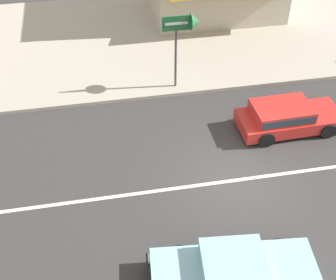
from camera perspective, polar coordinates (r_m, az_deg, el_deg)
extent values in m
plane|color=#383535|center=(15.86, 8.44, -4.85)|extent=(160.00, 160.00, 0.00)
cube|color=silver|center=(15.86, 8.45, -4.84)|extent=(50.40, 0.14, 0.01)
cube|color=#ADA393|center=(23.68, 1.21, 12.69)|extent=(68.00, 10.00, 0.15)
cube|color=red|center=(18.03, 14.58, 2.38)|extent=(3.89, 1.69, 0.48)
cube|color=red|center=(17.60, 13.70, 3.43)|extent=(2.15, 1.49, 0.46)
cube|color=#28333D|center=(17.60, 13.70, 3.43)|extent=(2.07, 1.52, 0.29)
cube|color=white|center=(19.21, 19.28, 4.32)|extent=(0.09, 0.24, 0.14)
cylinder|color=black|center=(19.12, 16.91, 3.94)|extent=(0.61, 0.23, 0.60)
cylinder|color=black|center=(18.11, 18.89, 1.10)|extent=(0.61, 0.23, 0.60)
cylinder|color=black|center=(18.19, 10.19, 3.13)|extent=(0.61, 0.23, 0.60)
cylinder|color=black|center=(17.12, 11.88, 0.09)|extent=(0.61, 0.23, 0.60)
cube|color=#93C6D6|center=(13.06, 8.03, -15.80)|extent=(4.55, 2.08, 0.48)
cube|color=#93C6D6|center=(12.68, 7.97, -14.70)|extent=(1.79, 1.64, 0.42)
cube|color=#28333D|center=(12.68, 7.97, -14.70)|extent=(1.73, 1.66, 0.27)
cube|color=white|center=(13.09, -2.29, -14.24)|extent=(0.10, 0.25, 0.14)
cylinder|color=black|center=(13.41, 1.46, -13.80)|extent=(0.62, 0.28, 0.60)
cylinder|color=black|center=(13.88, 13.04, -12.71)|extent=(0.62, 0.28, 0.60)
cylinder|color=#4C4C51|center=(19.05, 0.95, 9.85)|extent=(0.10, 0.10, 2.57)
cube|color=#236638|center=(18.25, 1.03, 14.05)|extent=(1.11, 0.06, 0.60)
cone|color=#236638|center=(18.40, 3.35, 14.22)|extent=(0.36, 0.66, 0.66)
cube|color=white|center=(18.22, 1.05, 14.00)|extent=(0.89, 0.01, 0.10)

